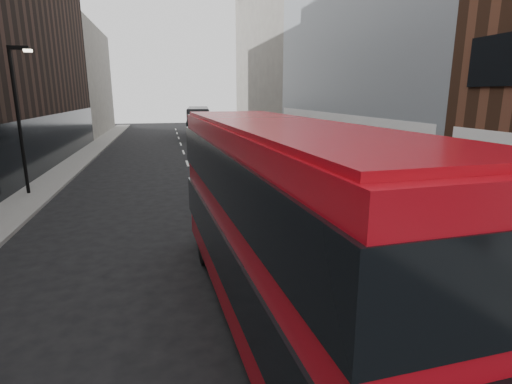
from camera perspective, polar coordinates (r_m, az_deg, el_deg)
sidewalk_right at (r=30.20m, az=4.71°, el=4.45°), size 3.00×80.00×0.15m
sidewalk_left at (r=29.58m, az=-25.35°, el=2.96°), size 2.00×80.00×0.15m
building_modern_block at (r=28.07m, az=16.29°, el=23.42°), size 5.03×22.00×20.00m
building_victorian at (r=49.35m, az=2.55°, el=19.25°), size 6.50×24.00×21.00m
building_left_mid at (r=34.97m, az=-30.59°, el=15.31°), size 5.00×24.00×14.00m
building_left_far at (r=56.36m, az=-23.75°, el=14.25°), size 5.00×20.00×13.00m
street_lamp at (r=22.49m, az=-30.75°, el=9.92°), size 1.06×0.22×7.00m
red_bus at (r=8.51m, az=3.14°, el=-3.35°), size 3.18×11.07×4.42m
grey_bus at (r=48.56m, az=-8.21°, el=9.98°), size 3.43×10.79×3.43m
car_a at (r=21.60m, az=1.31°, el=2.67°), size 2.34×4.82×1.58m
car_b at (r=25.63m, az=-2.34°, el=4.13°), size 1.52×4.04×1.32m
car_c at (r=30.10m, az=-0.90°, el=5.80°), size 2.56×5.48×1.55m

